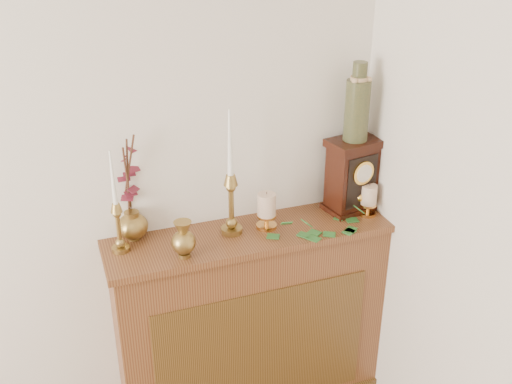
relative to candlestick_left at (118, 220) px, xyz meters
name	(u,v)px	position (x,y,z in m)	size (l,w,h in m)	color
console_shelf	(251,325)	(0.54, -0.03, -0.63)	(1.24, 0.34, 0.93)	brown
candlestick_left	(118,220)	(0.00, 0.00, 0.00)	(0.07, 0.07, 0.43)	#A07B40
candlestick_center	(231,194)	(0.46, -0.01, 0.04)	(0.09, 0.09, 0.54)	#A07B40
bud_vase	(183,240)	(0.23, -0.13, -0.06)	(0.10, 0.10, 0.16)	#A07B40
ginger_jar	(130,189)	(0.07, 0.11, 0.07)	(0.19, 0.20, 0.47)	#A07B40
pillar_candle_left	(267,209)	(0.61, -0.02, -0.05)	(0.09, 0.09, 0.17)	#DB9E4C
pillar_candle_right	(369,198)	(1.08, -0.06, -0.06)	(0.08, 0.08, 0.15)	#DB9E4C
ivy_garland	(312,229)	(0.78, -0.13, -0.12)	(0.44, 0.16, 0.08)	#286225
mantel_clock	(352,176)	(1.03, 0.01, 0.02)	(0.25, 0.19, 0.34)	black
ceramic_vase	(357,106)	(1.03, 0.01, 0.35)	(0.10, 0.10, 0.34)	#1A3424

